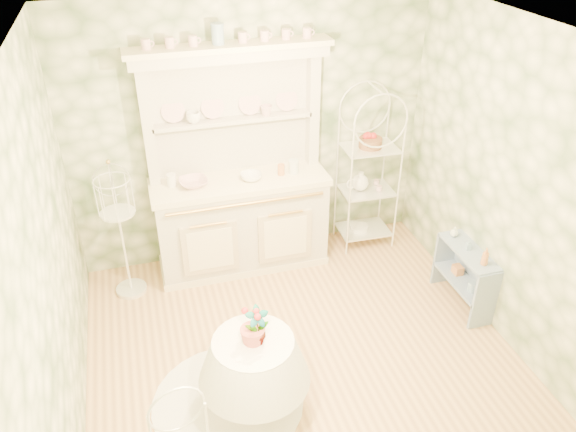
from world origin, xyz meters
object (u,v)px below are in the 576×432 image
object	(u,v)px
floor_basket	(267,360)
bakers_rack	(368,168)
round_table	(255,377)
side_shelf	(464,279)
kitchen_dresser	(239,167)
birdcage_stand	(122,235)

from	to	relation	value
floor_basket	bakers_rack	bearing A→B (deg)	46.18
bakers_rack	round_table	distance (m)	2.66
bakers_rack	side_shelf	xyz separation A→B (m)	(0.49, -1.27, -0.64)
kitchen_dresser	round_table	distance (m)	2.10
kitchen_dresser	bakers_rack	size ratio (longest dim) A/B	1.25
side_shelf	round_table	world-z (taller)	round_table
kitchen_dresser	floor_basket	xyz separation A→B (m)	(-0.14, -1.56, -1.03)
kitchen_dresser	bakers_rack	xyz separation A→B (m)	(1.39, 0.04, -0.23)
bakers_rack	floor_basket	bearing A→B (deg)	-131.71
kitchen_dresser	bakers_rack	bearing A→B (deg)	1.53
kitchen_dresser	side_shelf	distance (m)	2.41
kitchen_dresser	side_shelf	xyz separation A→B (m)	(1.88, -1.23, -0.86)
side_shelf	floor_basket	xyz separation A→B (m)	(-2.02, -0.33, -0.16)
bakers_rack	round_table	world-z (taller)	bakers_rack
bakers_rack	side_shelf	size ratio (longest dim) A/B	2.81
kitchen_dresser	bakers_rack	world-z (taller)	kitchen_dresser
bakers_rack	birdcage_stand	distance (m)	2.59
kitchen_dresser	round_table	world-z (taller)	kitchen_dresser
kitchen_dresser	side_shelf	bearing A→B (deg)	-33.22
kitchen_dresser	birdcage_stand	bearing A→B (deg)	-172.66
side_shelf	round_table	bearing A→B (deg)	-160.28
bakers_rack	birdcage_stand	world-z (taller)	bakers_rack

